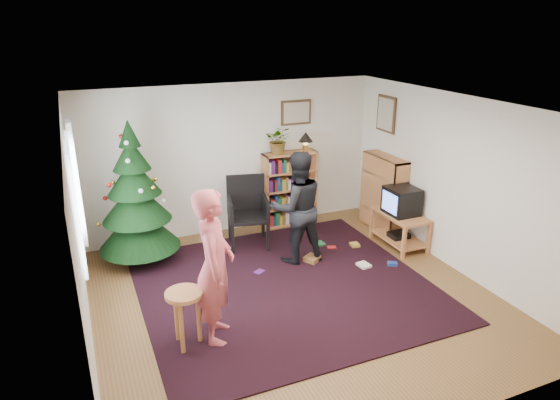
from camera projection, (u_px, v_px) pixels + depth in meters
name	position (u px, v px, depth m)	size (l,w,h in m)	color
floor	(294.00, 297.00, 6.57)	(5.00, 5.00, 0.00)	brown
ceiling	(296.00, 107.00, 5.71)	(5.00, 5.00, 0.00)	white
wall_back	(232.00, 159.00, 8.30)	(5.00, 0.02, 2.50)	silver
wall_front	(426.00, 313.00, 3.98)	(5.00, 0.02, 2.50)	silver
wall_left	(78.00, 243.00, 5.22)	(0.02, 5.00, 2.50)	silver
wall_right	(455.00, 184.00, 7.06)	(0.02, 5.00, 2.50)	silver
rug	(285.00, 286.00, 6.82)	(3.80, 3.60, 0.02)	black
window_pane	(76.00, 202.00, 5.66)	(0.04, 1.20, 1.40)	silver
curtain	(77.00, 183.00, 6.28)	(0.06, 0.35, 1.60)	silver
picture_back	(296.00, 112.00, 8.46)	(0.55, 0.03, 0.42)	#4C3319
picture_right	(386.00, 114.00, 8.32)	(0.03, 0.50, 0.60)	#4C3319
christmas_tree	(136.00, 205.00, 7.26)	(1.19, 1.19, 2.16)	#3F2816
bookshelf_back	(289.00, 188.00, 8.72)	(0.95, 0.30, 1.30)	#BD7843
bookshelf_right	(383.00, 193.00, 8.48)	(0.30, 0.95, 1.30)	#BD7843
tv_stand	(399.00, 226.00, 7.97)	(0.52, 0.94, 0.55)	#BD7843
crt_tv	(402.00, 201.00, 7.82)	(0.46, 0.49, 0.43)	black
armchair	(245.00, 208.00, 7.95)	(0.73, 0.74, 1.12)	black
stool	(184.00, 305.00, 5.43)	(0.41, 0.41, 0.68)	#BD7843
person_standing	(215.00, 267.00, 5.46)	(0.66, 0.43, 1.80)	#B94A4E
person_by_chair	(297.00, 208.00, 7.29)	(0.83, 0.64, 1.70)	black
potted_plant	(279.00, 140.00, 8.34)	(0.43, 0.37, 0.47)	gray
table_lamp	(306.00, 138.00, 8.53)	(0.25, 0.25, 0.33)	#A57F33
floor_clutter	(334.00, 256.00, 7.62)	(2.09, 1.26, 0.08)	#A51E19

